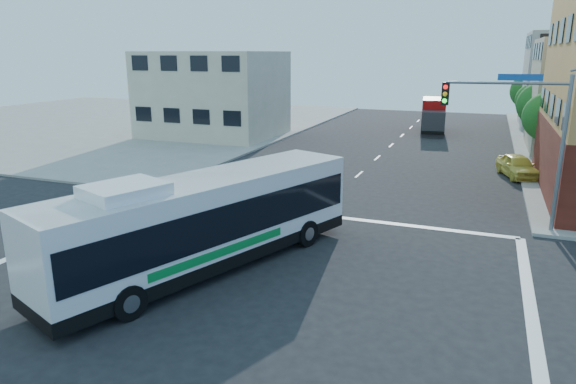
% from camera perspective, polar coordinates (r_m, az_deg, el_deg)
% --- Properties ---
extents(ground, '(120.00, 120.00, 0.00)m').
position_cam_1_polar(ground, '(17.69, -6.95, -11.29)').
color(ground, black).
rests_on(ground, ground).
extents(sidewalk_nw, '(50.00, 50.00, 0.15)m').
position_cam_1_polar(sidewalk_nw, '(65.33, -19.95, 7.45)').
color(sidewalk_nw, gray).
rests_on(sidewalk_nw, ground).
extents(building_west, '(12.06, 10.06, 8.00)m').
position_cam_1_polar(building_west, '(50.47, -8.29, 10.66)').
color(building_west, beige).
rests_on(building_west, ground).
extents(signal_mast_ne, '(7.91, 1.13, 8.07)m').
position_cam_1_polar(signal_mast_ne, '(24.72, 24.57, 7.16)').
color(signal_mast_ne, slate).
rests_on(signal_mast_ne, ground).
extents(street_tree_a, '(3.60, 3.60, 5.53)m').
position_cam_1_polar(street_tree_a, '(42.25, 27.12, 7.75)').
color(street_tree_a, '#352113').
rests_on(street_tree_a, ground).
extents(street_tree_b, '(3.80, 3.80, 5.79)m').
position_cam_1_polar(street_tree_b, '(50.17, 26.32, 8.96)').
color(street_tree_b, '#352113').
rests_on(street_tree_b, ground).
extents(street_tree_c, '(3.40, 3.40, 5.29)m').
position_cam_1_polar(street_tree_c, '(58.14, 25.68, 9.39)').
color(street_tree_c, '#352113').
rests_on(street_tree_c, ground).
extents(street_tree_d, '(4.00, 4.00, 6.03)m').
position_cam_1_polar(street_tree_d, '(66.07, 25.27, 10.33)').
color(street_tree_d, '#352113').
rests_on(street_tree_d, ground).
extents(transit_bus, '(7.29, 13.18, 3.86)m').
position_cam_1_polar(transit_bus, '(19.22, -8.97, -3.08)').
color(transit_bus, black).
rests_on(transit_bus, ground).
extents(box_truck, '(2.96, 7.66, 3.36)m').
position_cam_1_polar(box_truck, '(54.59, 15.83, 8.08)').
color(box_truck, '#2B2A30').
rests_on(box_truck, ground).
extents(parked_car, '(2.93, 4.63, 1.47)m').
position_cam_1_polar(parked_car, '(36.69, 24.16, 2.66)').
color(parked_car, '#DCC645').
rests_on(parked_car, ground).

